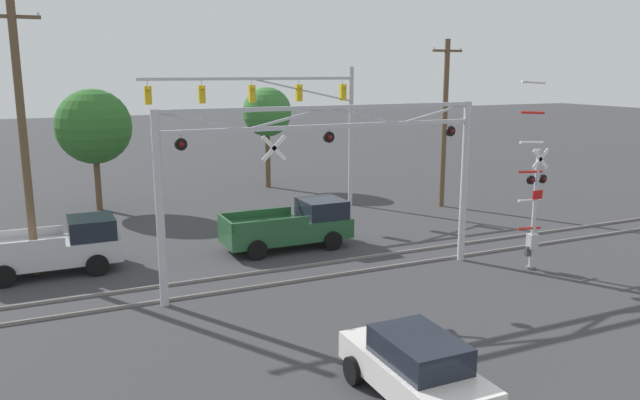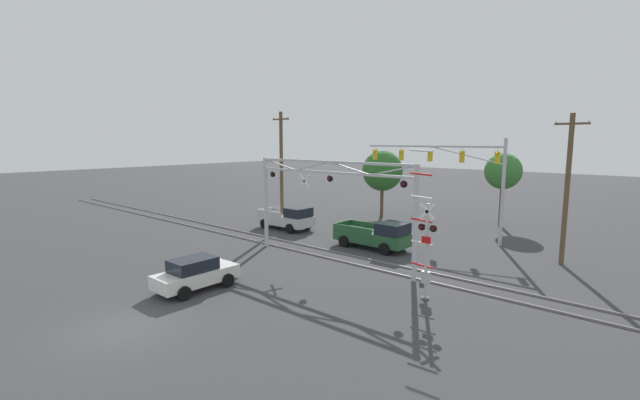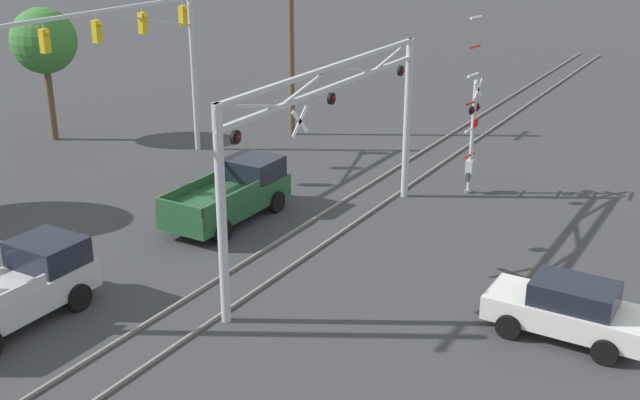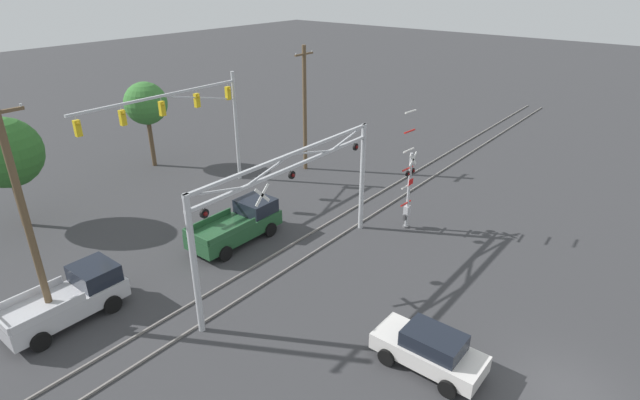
# 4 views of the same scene
# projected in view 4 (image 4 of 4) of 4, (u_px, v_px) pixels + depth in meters

# --- Properties ---
(ground_plane) EXTENTS (200.00, 200.00, 0.00)m
(ground_plane) POSITION_uv_depth(u_px,v_px,m) (566.00, 395.00, 17.30)
(ground_plane) COLOR #38383A
(rail_track_near) EXTENTS (80.00, 0.08, 0.10)m
(rail_track_near) POSITION_uv_depth(u_px,v_px,m) (290.00, 267.00, 24.59)
(rail_track_near) COLOR gray
(rail_track_near) RESTS_ON ground_plane
(rail_track_far) EXTENTS (80.00, 0.08, 0.10)m
(rail_track_far) POSITION_uv_depth(u_px,v_px,m) (269.00, 258.00, 25.41)
(rail_track_far) COLOR gray
(rail_track_far) RESTS_ON ground_plane
(crossing_gantry) EXTENTS (11.67, 0.29, 6.10)m
(crossing_gantry) POSITION_uv_depth(u_px,v_px,m) (292.00, 194.00, 22.71)
(crossing_gantry) COLOR #B7BABF
(crossing_gantry) RESTS_ON ground_plane
(crossing_signal_mast) EXTENTS (1.44, 0.35, 6.91)m
(crossing_signal_mast) POSITION_uv_depth(u_px,v_px,m) (408.00, 189.00, 27.49)
(crossing_signal_mast) COLOR #B7BABF
(crossing_signal_mast) RESTS_ON ground_plane
(traffic_signal_span) EXTENTS (11.17, 0.39, 7.43)m
(traffic_signal_span) POSITION_uv_depth(u_px,v_px,m) (196.00, 114.00, 30.74)
(traffic_signal_span) COLOR #B7BABF
(traffic_signal_span) RESTS_ON ground_plane
(pickup_truck_lead) EXTENTS (5.26, 2.27, 1.94)m
(pickup_truck_lead) POSITION_uv_depth(u_px,v_px,m) (239.00, 224.00, 26.84)
(pickup_truck_lead) COLOR #23512D
(pickup_truck_lead) RESTS_ON ground_plane
(pickup_truck_following) EXTENTS (4.87, 2.27, 1.94)m
(pickup_truck_following) POSITION_uv_depth(u_px,v_px,m) (70.00, 298.00, 20.81)
(pickup_truck_following) COLOR #B7B7BC
(pickup_truck_following) RESTS_ON ground_plane
(sedan_waiting) EXTENTS (1.96, 4.09, 1.59)m
(sedan_waiting) POSITION_uv_depth(u_px,v_px,m) (430.00, 349.00, 18.20)
(sedan_waiting) COLOR silver
(sedan_waiting) RESTS_ON ground_plane
(utility_pole_left) EXTENTS (1.80, 0.28, 9.59)m
(utility_pole_left) POSITION_uv_depth(u_px,v_px,m) (26.00, 219.00, 18.61)
(utility_pole_left) COLOR brown
(utility_pole_left) RESTS_ON ground_plane
(utility_pole_right) EXTENTS (1.80, 0.28, 8.83)m
(utility_pole_right) POSITION_uv_depth(u_px,v_px,m) (305.00, 108.00, 34.98)
(utility_pole_right) COLOR brown
(utility_pole_right) RESTS_ON ground_plane
(background_tree_beyond_span) EXTENTS (3.86, 3.86, 6.33)m
(background_tree_beyond_span) POSITION_uv_depth(u_px,v_px,m) (5.00, 153.00, 26.94)
(background_tree_beyond_span) COLOR brown
(background_tree_beyond_span) RESTS_ON ground_plane
(background_tree_far_left_verge) EXTENTS (3.03, 3.03, 6.24)m
(background_tree_far_left_verge) POSITION_uv_depth(u_px,v_px,m) (146.00, 104.00, 35.54)
(background_tree_far_left_verge) COLOR brown
(background_tree_far_left_verge) RESTS_ON ground_plane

